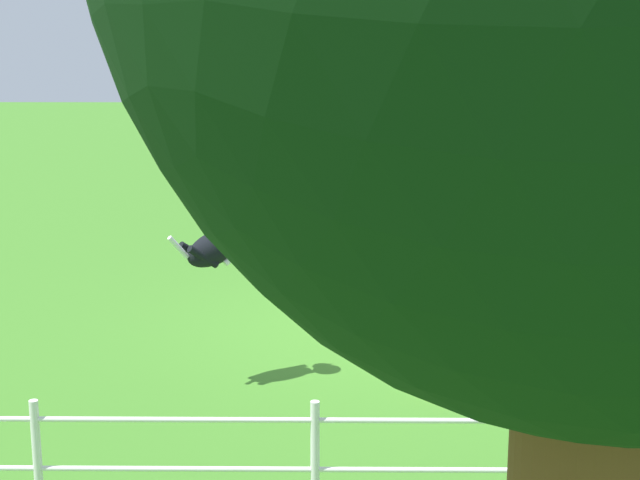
{
  "coord_description": "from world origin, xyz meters",
  "views": [
    {
      "loc": [
        0.82,
        10.05,
        3.26
      ],
      "look_at": [
        0.91,
        0.77,
        1.16
      ],
      "focal_mm": 54.38,
      "sensor_mm": 36.0,
      "label": 1
    }
  ],
  "objects_px": {
    "dog": "(220,246)",
    "frisbee_held": "(388,284)",
    "person": "(399,267)",
    "training_cone": "(448,379)",
    "frisbee_flying": "(251,219)"
  },
  "relations": [
    {
      "from": "dog",
      "to": "frisbee_flying",
      "type": "height_order",
      "value": "frisbee_flying"
    },
    {
      "from": "dog",
      "to": "training_cone",
      "type": "xyz_separation_m",
      "value": [
        -2.04,
        0.4,
        -1.11
      ]
    },
    {
      "from": "person",
      "to": "frisbee_held",
      "type": "bearing_deg",
      "value": 38.35
    },
    {
      "from": "frisbee_held",
      "to": "training_cone",
      "type": "height_order",
      "value": "frisbee_held"
    },
    {
      "from": "dog",
      "to": "training_cone",
      "type": "bearing_deg",
      "value": -45.39
    },
    {
      "from": "frisbee_flying",
      "to": "training_cone",
      "type": "height_order",
      "value": "frisbee_flying"
    },
    {
      "from": "dog",
      "to": "frisbee_held",
      "type": "relative_size",
      "value": 3.67
    },
    {
      "from": "person",
      "to": "frisbee_flying",
      "type": "relative_size",
      "value": 4.99
    },
    {
      "from": "training_cone",
      "to": "frisbee_held",
      "type": "bearing_deg",
      "value": -73.75
    },
    {
      "from": "dog",
      "to": "frisbee_flying",
      "type": "bearing_deg",
      "value": -16.76
    },
    {
      "from": "frisbee_flying",
      "to": "frisbee_held",
      "type": "distance_m",
      "value": 1.91
    },
    {
      "from": "person",
      "to": "frisbee_held",
      "type": "height_order",
      "value": "person"
    },
    {
      "from": "person",
      "to": "training_cone",
      "type": "height_order",
      "value": "person"
    },
    {
      "from": "frisbee_held",
      "to": "frisbee_flying",
      "type": "bearing_deg",
      "value": 38.5
    },
    {
      "from": "training_cone",
      "to": "person",
      "type": "bearing_deg",
      "value": -80.66
    }
  ]
}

